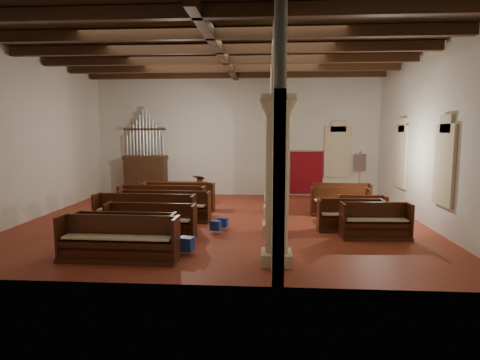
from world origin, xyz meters
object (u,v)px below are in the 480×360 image
at_px(processional_banner, 360,182).
at_px(aisle_pew_0, 375,227).
at_px(lectern, 200,189).
at_px(nave_pew_0, 119,246).
at_px(pipe_organ, 146,168).

height_order(processional_banner, aisle_pew_0, processional_banner).
bearing_deg(lectern, nave_pew_0, -70.33).
bearing_deg(nave_pew_0, aisle_pew_0, 21.25).
bearing_deg(lectern, aisle_pew_0, -22.19).
distance_m(pipe_organ, nave_pew_0, 10.36).
distance_m(pipe_organ, lectern, 3.18).
bearing_deg(processional_banner, pipe_organ, 174.28).
distance_m(processional_banner, aisle_pew_0, 7.55).
bearing_deg(processional_banner, nave_pew_0, -134.72).
relative_size(pipe_organ, aisle_pew_0, 2.10).
relative_size(pipe_organ, lectern, 3.84).
distance_m(lectern, aisle_pew_0, 9.14).
xyz_separation_m(pipe_organ, aisle_pew_0, (9.33, -7.49, -1.00)).
relative_size(lectern, nave_pew_0, 0.38).
bearing_deg(lectern, pipe_organ, -176.04).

